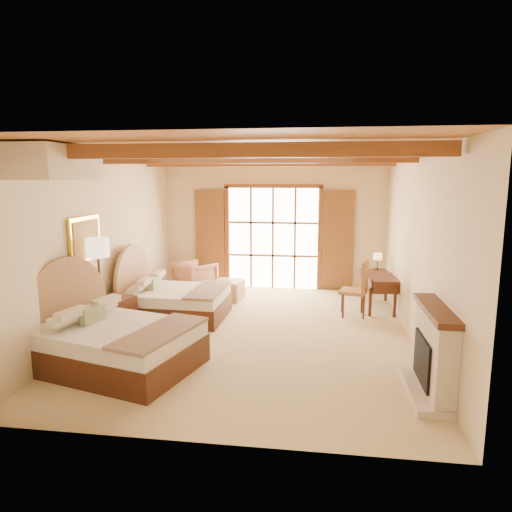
% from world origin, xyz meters
% --- Properties ---
extents(floor, '(7.00, 7.00, 0.00)m').
position_xyz_m(floor, '(0.00, 0.00, 0.00)').
color(floor, '#C9B584').
rests_on(floor, ground).
extents(wall_back, '(5.50, 0.00, 5.50)m').
position_xyz_m(wall_back, '(0.00, 3.50, 1.60)').
color(wall_back, beige).
rests_on(wall_back, ground).
extents(wall_left, '(0.00, 7.00, 7.00)m').
position_xyz_m(wall_left, '(-2.75, 0.00, 1.60)').
color(wall_left, beige).
rests_on(wall_left, ground).
extents(wall_right, '(0.00, 7.00, 7.00)m').
position_xyz_m(wall_right, '(2.75, 0.00, 1.60)').
color(wall_right, beige).
rests_on(wall_right, ground).
extents(ceiling, '(7.00, 7.00, 0.00)m').
position_xyz_m(ceiling, '(0.00, 0.00, 3.20)').
color(ceiling, '#B7733D').
rests_on(ceiling, ground).
extents(ceiling_beams, '(5.39, 4.60, 0.18)m').
position_xyz_m(ceiling_beams, '(0.00, 0.00, 3.08)').
color(ceiling_beams, brown).
rests_on(ceiling_beams, ceiling).
extents(french_doors, '(3.95, 0.08, 2.60)m').
position_xyz_m(french_doors, '(0.00, 3.44, 1.25)').
color(french_doors, white).
rests_on(french_doors, ground).
extents(fireplace, '(0.46, 1.40, 1.16)m').
position_xyz_m(fireplace, '(2.60, -2.00, 0.51)').
color(fireplace, '#C5B39E').
rests_on(fireplace, ground).
extents(painting, '(0.06, 0.95, 0.75)m').
position_xyz_m(painting, '(-2.70, -0.75, 1.75)').
color(painting, gold).
rests_on(painting, wall_left).
extents(canopy_valance, '(0.70, 1.40, 0.45)m').
position_xyz_m(canopy_valance, '(-2.40, -2.00, 2.95)').
color(canopy_valance, beige).
rests_on(canopy_valance, ceiling).
extents(bed_near, '(2.49, 2.08, 1.38)m').
position_xyz_m(bed_near, '(-1.85, -1.79, 0.42)').
color(bed_near, '#482012').
rests_on(bed_near, floor).
extents(bed_far, '(1.97, 1.51, 1.27)m').
position_xyz_m(bed_far, '(-1.78, 0.68, 0.38)').
color(bed_far, '#482012').
rests_on(bed_far, floor).
extents(nightstand, '(0.68, 0.68, 0.66)m').
position_xyz_m(nightstand, '(-2.43, -0.35, 0.33)').
color(nightstand, '#482012').
rests_on(nightstand, floor).
extents(floor_lamp, '(0.37, 0.37, 1.77)m').
position_xyz_m(floor_lamp, '(-2.50, -0.74, 1.50)').
color(floor_lamp, '#342416').
rests_on(floor_lamp, floor).
extents(armchair, '(1.16, 1.16, 0.77)m').
position_xyz_m(armchair, '(-1.79, 2.63, 0.38)').
color(armchair, tan).
rests_on(armchair, floor).
extents(ottoman, '(0.70, 0.70, 0.44)m').
position_xyz_m(ottoman, '(-0.88, 2.16, 0.22)').
color(ottoman, '#A16747').
rests_on(ottoman, floor).
extents(desk, '(0.73, 1.40, 0.73)m').
position_xyz_m(desk, '(2.42, 1.93, 0.39)').
color(desk, '#482012').
rests_on(desk, floor).
extents(desk_chair, '(0.61, 0.60, 1.14)m').
position_xyz_m(desk_chair, '(1.87, 1.31, 0.35)').
color(desk_chair, '#97572D').
rests_on(desk_chair, floor).
extents(desk_lamp, '(0.18, 0.18, 0.37)m').
position_xyz_m(desk_lamp, '(2.45, 2.52, 1.00)').
color(desk_lamp, '#342416').
rests_on(desk_lamp, desk).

